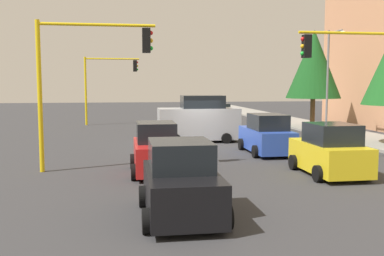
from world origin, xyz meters
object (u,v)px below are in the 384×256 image
object	(u,v)px
car_blue	(267,136)
traffic_signal_near_left	(358,70)
car_green	(218,117)
car_black	(181,183)
street_lamp_curbside	(330,70)
car_yellow	(330,152)
delivery_van_silver	(199,120)
car_red	(156,150)
traffic_signal_far_right	(107,77)
tree_roadside_mid	(314,64)
traffic_signal_near_right	(86,66)

from	to	relation	value
car_blue	traffic_signal_near_left	bearing A→B (deg)	44.25
car_green	car_black	bearing A→B (deg)	-14.50
traffic_signal_near_left	street_lamp_curbside	xyz separation A→B (m)	(-9.61, 3.49, 0.28)
street_lamp_curbside	car_yellow	world-z (taller)	street_lamp_curbside
delivery_van_silver	car_red	distance (m)	9.50
traffic_signal_far_right	car_black	distance (m)	26.96
traffic_signal_far_right	car_red	size ratio (longest dim) A/B	1.57
tree_roadside_mid	car_green	distance (m)	8.32
traffic_signal_near_right	car_red	bearing A→B (deg)	70.64
car_blue	car_green	distance (m)	12.22
delivery_van_silver	car_blue	size ratio (longest dim) A/B	1.18
traffic_signal_near_right	delivery_van_silver	distance (m)	10.33
traffic_signal_near_left	car_green	size ratio (longest dim) A/B	1.42
street_lamp_curbside	tree_roadside_mid	xyz separation A→B (m)	(-4.39, 0.80, 0.59)
traffic_signal_near_right	car_blue	bearing A→B (deg)	110.08
car_red	tree_roadside_mid	bearing A→B (deg)	138.82
traffic_signal_near_left	tree_roadside_mid	bearing A→B (deg)	162.96
tree_roadside_mid	car_black	size ratio (longest dim) A/B	2.08
car_green	car_red	bearing A→B (deg)	-20.01
tree_roadside_mid	car_black	distance (m)	24.62
traffic_signal_far_right	car_green	bearing A→B (deg)	61.20
car_green	traffic_signal_far_right	bearing A→B (deg)	-118.80
tree_roadside_mid	car_black	world-z (taller)	tree_roadside_mid
tree_roadside_mid	car_green	size ratio (longest dim) A/B	1.86
street_lamp_curbside	car_black	bearing A→B (deg)	-36.52
traffic_signal_far_right	car_blue	distance (m)	19.15
traffic_signal_far_right	car_black	bearing A→B (deg)	6.17
car_green	tree_roadside_mid	bearing A→B (deg)	79.71
traffic_signal_near_right	car_red	size ratio (longest dim) A/B	1.62
traffic_signal_near_left	car_red	size ratio (longest dim) A/B	1.58
car_yellow	traffic_signal_near_right	bearing A→B (deg)	-103.96
traffic_signal_near_left	tree_roadside_mid	size ratio (longest dim) A/B	0.76
delivery_van_silver	car_yellow	bearing A→B (deg)	17.70
traffic_signal_far_right	traffic_signal_near_left	world-z (taller)	traffic_signal_near_left
car_green	car_yellow	bearing A→B (deg)	1.84
traffic_signal_far_right	delivery_van_silver	distance (m)	13.63
street_lamp_curbside	car_yellow	xyz separation A→B (m)	(11.88, -5.79, -3.45)
car_yellow	car_black	world-z (taller)	same
tree_roadside_mid	car_yellow	distance (m)	18.02
traffic_signal_near_right	car_blue	world-z (taller)	traffic_signal_near_right
traffic_signal_near_left	car_yellow	size ratio (longest dim) A/B	1.57
traffic_signal_near_left	delivery_van_silver	distance (m)	10.14
car_yellow	car_green	size ratio (longest dim) A/B	0.91
car_blue	car_green	size ratio (longest dim) A/B	1.01
traffic_signal_near_left	car_blue	distance (m)	5.35
car_red	car_blue	xyz separation A→B (m)	(-4.02, 5.77, 0.00)
car_black	traffic_signal_far_right	bearing A→B (deg)	-173.83
car_black	car_green	size ratio (longest dim) A/B	0.89
traffic_signal_far_right	traffic_signal_near_right	xyz separation A→B (m)	(20.00, -0.03, 0.12)
traffic_signal_near_left	tree_roadside_mid	world-z (taller)	tree_roadside_mid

